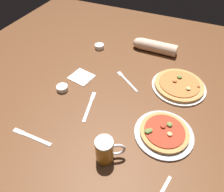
% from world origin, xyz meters
% --- Properties ---
extents(ground_plane, '(2.40, 2.40, 0.03)m').
position_xyz_m(ground_plane, '(0.00, 0.00, -0.01)').
color(ground_plane, brown).
extents(pizza_plate_near, '(0.29, 0.29, 0.05)m').
position_xyz_m(pizza_plate_near, '(0.33, -0.12, 0.02)').
color(pizza_plate_near, '#B2B2B7').
rests_on(pizza_plate_near, ground_plane).
extents(pizza_plate_far, '(0.32, 0.32, 0.05)m').
position_xyz_m(pizza_plate_far, '(0.34, 0.25, 0.02)').
color(pizza_plate_far, silver).
rests_on(pizza_plate_far, ground_plane).
extents(beer_mug_dark, '(0.12, 0.09, 0.14)m').
position_xyz_m(beer_mug_dark, '(0.12, -0.35, 0.07)').
color(beer_mug_dark, '#B27A23').
rests_on(beer_mug_dark, ground_plane).
extents(ramekin_sauce, '(0.07, 0.07, 0.03)m').
position_xyz_m(ramekin_sauce, '(-0.30, 0.44, 0.02)').
color(ramekin_sauce, white).
rests_on(ramekin_sauce, ground_plane).
extents(ramekin_butter, '(0.07, 0.07, 0.03)m').
position_xyz_m(ramekin_butter, '(-0.30, -0.05, 0.02)').
color(ramekin_butter, white).
rests_on(ramekin_butter, ground_plane).
extents(napkin_folded, '(0.16, 0.15, 0.01)m').
position_xyz_m(napkin_folded, '(-0.26, 0.09, 0.00)').
color(napkin_folded, white).
rests_on(napkin_folded, ground_plane).
extents(fork_left, '(0.19, 0.15, 0.01)m').
position_xyz_m(fork_left, '(0.02, 0.18, 0.00)').
color(fork_left, silver).
rests_on(fork_left, ground_plane).
extents(knife_right, '(0.07, 0.23, 0.01)m').
position_xyz_m(knife_right, '(-0.09, -0.11, 0.00)').
color(knife_right, silver).
rests_on(knife_right, ground_plane).
extents(knife_spare, '(0.23, 0.02, 0.01)m').
position_xyz_m(knife_spare, '(-0.26, -0.40, 0.00)').
color(knife_spare, silver).
rests_on(knife_spare, ground_plane).
extents(diner_arm, '(0.33, 0.08, 0.08)m').
position_xyz_m(diner_arm, '(0.08, 0.57, 0.04)').
color(diner_arm, beige).
rests_on(diner_arm, ground_plane).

